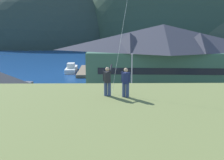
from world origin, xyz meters
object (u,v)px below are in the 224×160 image
wharf_dock (86,71)px  moored_boat_outer_mooring (100,72)px  parked_car_corner_spot (121,106)px  parking_light_pole (132,75)px  moored_boat_wharfside (71,69)px  person_companion (126,82)px  harbor_lodge (162,54)px  parked_car_front_row_red (170,127)px  parked_car_lone_by_shed (25,126)px  person_kite_flyer (107,80)px  parked_car_mid_row_near (105,124)px

wharf_dock → moored_boat_outer_mooring: (3.39, -3.69, 0.37)m
parked_car_corner_spot → parking_light_pole: size_ratio=0.60×
moored_boat_wharfside → parking_light_pole: parking_light_pole is taller
person_companion → harbor_lodge: bearing=74.6°
parked_car_front_row_red → parked_car_lone_by_shed: (-14.81, 0.34, 0.00)m
person_kite_flyer → parked_car_lone_by_shed: bearing=130.5°
parked_car_front_row_red → person_kite_flyer: bearing=-123.5°
moored_boat_wharfside → person_kite_flyer: bearing=-79.1°
parking_light_pole → person_companion: person_companion is taller
person_companion → person_kite_flyer: bearing=165.1°
wharf_dock → moored_boat_wharfside: size_ratio=1.75×
parked_car_corner_spot → parking_light_pole: (1.62, 3.90, 3.14)m
moored_boat_wharfside → parked_car_corner_spot: (10.50, -29.35, 0.34)m
wharf_dock → person_companion: person_companion is taller
moored_boat_outer_mooring → person_kite_flyer: person_kite_flyer is taller
wharf_dock → parked_car_lone_by_shed: parked_car_lone_by_shed is taller
wharf_dock → person_kite_flyer: person_kite_flyer is taller
moored_boat_wharfside → moored_boat_outer_mooring: bearing=-33.8°
wharf_dock → parked_car_corner_spot: bearing=-76.2°
parked_car_corner_spot → person_companion: (-0.63, -16.76, 6.98)m
moored_boat_outer_mooring → parking_light_pole: size_ratio=0.94×
wharf_dock → person_kite_flyer: bearing=-83.3°
parked_car_lone_by_shed → parking_light_pole: (11.79, 10.47, 3.14)m
parked_car_mid_row_near → person_kite_flyer: size_ratio=2.30×
harbor_lodge → person_companion: (-8.87, -32.23, 2.11)m
moored_boat_outer_mooring → parked_car_lone_by_shed: (-6.61, -31.27, 0.34)m
parking_light_pole → wharf_dock: bearing=109.3°
parked_car_corner_spot → person_companion: size_ratio=2.48×
harbor_lodge → parking_light_pole: size_ratio=4.08×
wharf_dock → parked_car_mid_row_near: parked_car_mid_row_near is taller
parked_car_lone_by_shed → parked_car_front_row_red: bearing=-1.3°
parked_car_front_row_red → parked_car_mid_row_near: same height
wharf_dock → parked_car_corner_spot: 29.24m
harbor_lodge → parked_car_lone_by_shed: bearing=-129.9°
moored_boat_outer_mooring → person_companion: 42.21m
moored_boat_outer_mooring → parked_car_mid_row_near: moored_boat_outer_mooring is taller
wharf_dock → parked_car_mid_row_near: size_ratio=3.10×
parked_car_lone_by_shed → parking_light_pole: bearing=41.6°
parked_car_corner_spot → person_companion: person_companion is taller
wharf_dock → person_companion: bearing=-82.0°
parked_car_mid_row_near → moored_boat_outer_mooring: bearing=92.9°
parked_car_front_row_red → parked_car_mid_row_near: size_ratio=0.99×
harbor_lodge → person_kite_flyer: 33.53m
parked_car_front_row_red → moored_boat_outer_mooring: bearing=104.6°
wharf_dock → person_companion: size_ratio=7.60×
harbor_lodge → parked_car_corner_spot: harbor_lodge is taller
person_kite_flyer → harbor_lodge: bearing=72.7°
moored_boat_wharfside → parked_car_mid_row_near: size_ratio=1.77×
moored_boat_outer_mooring → parked_car_front_row_red: size_ratio=1.59×
parked_car_lone_by_shed → person_kite_flyer: bearing=-49.5°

